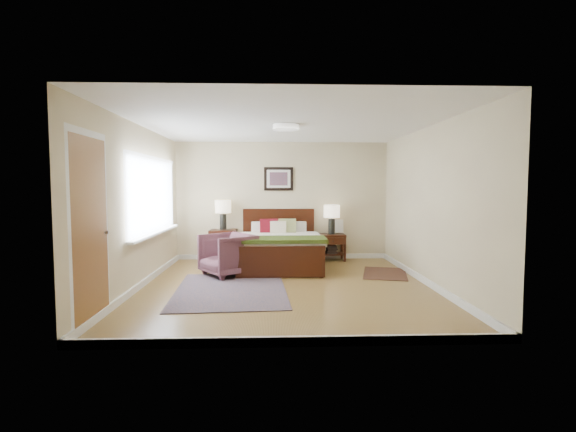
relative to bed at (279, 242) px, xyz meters
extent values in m
plane|color=olive|center=(0.08, -1.53, -0.49)|extent=(5.00, 5.00, 0.00)
cube|color=beige|center=(0.08, 0.97, 0.76)|extent=(4.50, 0.04, 2.50)
cube|color=beige|center=(0.08, -4.03, 0.76)|extent=(4.50, 0.04, 2.50)
cube|color=beige|center=(-2.17, -1.53, 0.76)|extent=(0.04, 5.00, 2.50)
cube|color=beige|center=(2.33, -1.53, 0.76)|extent=(0.04, 5.00, 2.50)
cube|color=white|center=(0.08, -1.53, 2.01)|extent=(4.50, 5.00, 0.02)
cube|color=silver|center=(-2.15, -0.83, 0.91)|extent=(0.02, 2.72, 1.32)
cube|color=silver|center=(-2.14, -0.83, 0.91)|extent=(0.01, 2.60, 1.20)
cube|color=silver|center=(-2.10, -0.83, 0.28)|extent=(0.10, 2.72, 0.04)
cube|color=silver|center=(-2.16, -3.28, 0.60)|extent=(0.01, 1.00, 2.18)
cube|color=brown|center=(-2.15, -3.28, 0.56)|extent=(0.01, 0.90, 2.10)
cylinder|color=#999999|center=(-2.12, -2.90, 0.51)|extent=(0.04, 0.04, 0.04)
cylinder|color=white|center=(0.08, -1.53, 1.97)|extent=(0.40, 0.40, 0.07)
cylinder|color=beige|center=(0.08, -1.53, 2.00)|extent=(0.44, 0.44, 0.01)
cube|color=#321207|center=(0.00, 0.93, 0.06)|extent=(1.52, 0.06, 1.06)
cube|color=#321207|center=(0.00, -0.98, -0.21)|extent=(1.52, 0.06, 0.53)
cube|color=#321207|center=(-0.72, -0.03, -0.19)|extent=(0.06, 1.89, 0.17)
cube|color=#321207|center=(0.72, -0.03, -0.19)|extent=(0.06, 1.89, 0.17)
cube|color=beige|center=(0.00, -0.03, -0.06)|extent=(1.42, 1.87, 0.21)
cube|color=beige|center=(0.00, -0.13, 0.08)|extent=(1.60, 1.64, 0.09)
cube|color=#324514|center=(0.00, -0.62, 0.12)|extent=(1.64, 0.70, 0.07)
cube|color=beige|center=(-0.33, 0.69, 0.21)|extent=(0.47, 0.18, 0.25)
cube|color=beige|center=(0.33, 0.69, 0.21)|extent=(0.47, 0.18, 0.25)
cube|color=maroon|center=(-0.21, 0.57, 0.25)|extent=(0.37, 0.17, 0.30)
cube|color=#8E9455|center=(0.17, 0.57, 0.25)|extent=(0.37, 0.16, 0.30)
cube|color=beige|center=(-0.02, 0.49, 0.23)|extent=(0.33, 0.13, 0.27)
cube|color=black|center=(0.00, 0.95, 1.23)|extent=(0.62, 0.03, 0.50)
cube|color=silver|center=(0.00, 0.93, 1.23)|extent=(0.50, 0.01, 0.38)
cube|color=#A52D23|center=(0.00, 0.92, 1.23)|extent=(0.38, 0.01, 0.28)
cube|color=#321207|center=(-1.16, 0.74, 0.14)|extent=(0.55, 0.50, 0.05)
cube|color=#321207|center=(-1.41, 0.52, -0.19)|extent=(0.05, 0.05, 0.61)
cube|color=#321207|center=(-0.92, 0.52, -0.19)|extent=(0.05, 0.05, 0.61)
cube|color=#321207|center=(-1.41, 0.96, -0.19)|extent=(0.05, 0.05, 0.61)
cube|color=#321207|center=(-0.92, 0.96, -0.19)|extent=(0.05, 0.05, 0.61)
cube|color=#321207|center=(-1.16, 0.51, 0.04)|extent=(0.49, 0.03, 0.14)
cube|color=#321207|center=(1.12, 0.74, 0.04)|extent=(0.56, 0.42, 0.05)
cube|color=#321207|center=(0.87, 0.56, -0.24)|extent=(0.05, 0.05, 0.51)
cube|color=#321207|center=(1.36, 0.56, -0.24)|extent=(0.05, 0.05, 0.51)
cube|color=#321207|center=(0.87, 0.92, -0.24)|extent=(0.05, 0.05, 0.51)
cube|color=#321207|center=(1.36, 0.92, -0.24)|extent=(0.05, 0.05, 0.51)
cube|color=#321207|center=(1.12, 0.55, -0.06)|extent=(0.50, 0.03, 0.14)
cube|color=#321207|center=(1.12, 0.74, -0.35)|extent=(0.50, 0.36, 0.03)
cube|color=black|center=(1.12, 0.74, -0.32)|extent=(0.21, 0.26, 0.03)
cube|color=black|center=(1.12, 0.74, -0.29)|extent=(0.21, 0.26, 0.03)
cube|color=black|center=(1.12, 0.74, -0.25)|extent=(0.21, 0.26, 0.03)
cube|color=black|center=(1.12, 0.74, -0.22)|extent=(0.21, 0.26, 0.03)
cube|color=black|center=(1.12, 0.74, -0.18)|extent=(0.21, 0.26, 0.03)
cylinder|color=black|center=(-1.16, 0.74, 0.33)|extent=(0.14, 0.14, 0.32)
cylinder|color=black|center=(-1.16, 0.74, 0.51)|extent=(0.02, 0.02, 0.06)
cylinder|color=beige|center=(-1.16, 0.74, 0.65)|extent=(0.33, 0.33, 0.26)
cylinder|color=black|center=(1.12, 0.74, 0.23)|extent=(0.14, 0.14, 0.32)
cylinder|color=black|center=(1.12, 0.74, 0.41)|extent=(0.02, 0.02, 0.06)
cylinder|color=beige|center=(1.12, 0.74, 0.55)|extent=(0.33, 0.33, 0.26)
imported|color=#59313C|center=(-0.92, -0.71, -0.12)|extent=(1.12, 1.12, 0.74)
cube|color=#0E2046|center=(-0.76, -1.75, -0.49)|extent=(1.75, 2.38, 0.01)
cube|color=black|center=(1.88, -0.67, -0.49)|extent=(1.00, 1.26, 0.01)
camera|label=1|loc=(-0.13, -7.96, 1.06)|focal=26.00mm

